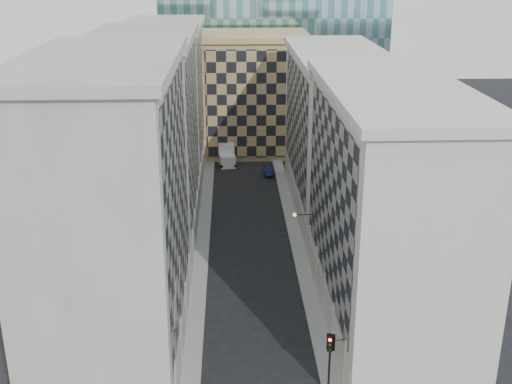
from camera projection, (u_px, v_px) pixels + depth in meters
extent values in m
cube|color=gray|center=(202.00, 247.00, 70.33)|extent=(1.50, 100.00, 0.15)
cube|color=gray|center=(298.00, 245.00, 70.73)|extent=(1.50, 100.00, 0.15)
cube|color=#9A978B|center=(112.00, 218.00, 48.33)|extent=(10.00, 22.00, 23.00)
cube|color=gray|center=(176.00, 199.00, 48.00)|extent=(0.25, 19.36, 18.00)
cube|color=#9A978B|center=(181.00, 330.00, 51.96)|extent=(0.45, 21.12, 3.20)
cube|color=#9A978B|center=(99.00, 60.00, 44.22)|extent=(10.80, 22.80, 0.70)
cylinder|color=#9A978B|center=(177.00, 343.00, 49.16)|extent=(0.90, 0.90, 4.40)
cylinder|color=#9A978B|center=(181.00, 306.00, 54.32)|extent=(0.90, 0.90, 4.40)
cylinder|color=#9A978B|center=(186.00, 276.00, 59.47)|extent=(0.90, 0.90, 4.40)
cube|color=gray|center=(147.00, 144.00, 69.12)|extent=(10.00, 22.00, 22.00)
cube|color=gray|center=(192.00, 130.00, 68.79)|extent=(0.25, 19.36, 17.00)
cube|color=gray|center=(195.00, 224.00, 72.57)|extent=(0.45, 21.12, 3.20)
cube|color=gray|center=(140.00, 37.00, 65.19)|extent=(10.80, 22.80, 0.70)
cylinder|color=gray|center=(189.00, 250.00, 64.63)|extent=(0.90, 0.90, 4.40)
cylinder|color=gray|center=(192.00, 228.00, 69.78)|extent=(0.90, 0.90, 4.40)
cylinder|color=gray|center=(194.00, 210.00, 74.93)|extent=(0.90, 0.90, 4.40)
cylinder|color=gray|center=(196.00, 193.00, 80.09)|extent=(0.90, 0.90, 4.40)
cube|color=#9A978B|center=(166.00, 104.00, 89.91)|extent=(10.00, 22.00, 21.00)
cube|color=gray|center=(200.00, 93.00, 89.58)|extent=(0.25, 19.36, 16.00)
cube|color=#9A978B|center=(202.00, 164.00, 93.19)|extent=(0.45, 21.12, 3.20)
cube|color=#9A978B|center=(162.00, 25.00, 86.15)|extent=(10.80, 22.80, 0.70)
cylinder|color=#9A978B|center=(198.00, 179.00, 85.24)|extent=(0.90, 0.90, 4.40)
cylinder|color=#9A978B|center=(200.00, 166.00, 90.40)|extent=(0.90, 0.90, 4.40)
cylinder|color=#9A978B|center=(201.00, 155.00, 95.55)|extent=(0.90, 0.90, 4.40)
cylinder|color=#9A978B|center=(203.00, 145.00, 100.70)|extent=(0.90, 0.90, 4.40)
cube|color=beige|center=(387.00, 212.00, 53.46)|extent=(10.00, 26.00, 20.00)
cube|color=gray|center=(330.00, 196.00, 52.75)|extent=(0.25, 22.88, 15.00)
cube|color=beige|center=(326.00, 302.00, 56.19)|extent=(0.45, 24.96, 3.20)
cube|color=beige|center=(397.00, 89.00, 49.87)|extent=(10.80, 26.80, 0.70)
cylinder|color=beige|center=(349.00, 368.00, 46.24)|extent=(0.90, 0.90, 4.40)
cylinder|color=beige|center=(338.00, 328.00, 51.11)|extent=(0.90, 0.90, 4.40)
cylinder|color=beige|center=(328.00, 296.00, 55.98)|extent=(0.90, 0.90, 4.40)
cylinder|color=beige|center=(320.00, 269.00, 60.86)|extent=(0.90, 0.90, 4.40)
cylinder|color=beige|center=(313.00, 245.00, 65.73)|extent=(0.90, 0.90, 4.40)
cube|color=beige|center=(336.00, 134.00, 78.93)|extent=(10.00, 28.00, 19.00)
cube|color=gray|center=(297.00, 122.00, 78.22)|extent=(0.25, 24.64, 14.00)
cube|color=beige|center=(296.00, 194.00, 81.49)|extent=(0.45, 26.88, 3.20)
cube|color=beige|center=(339.00, 53.00, 75.52)|extent=(10.80, 28.80, 0.70)
cube|color=#9E8953|center=(255.00, 95.00, 103.12)|extent=(16.00, 14.00, 18.00)
cube|color=tan|center=(256.00, 105.00, 96.47)|extent=(15.20, 0.25, 16.50)
cube|color=#9E8953|center=(255.00, 35.00, 99.86)|extent=(16.80, 14.80, 0.80)
cube|color=#302925|center=(240.00, 52.00, 114.43)|extent=(6.00, 6.00, 28.00)
cylinder|color=gray|center=(175.00, 305.00, 43.19)|extent=(0.10, 2.33, 2.33)
cylinder|color=gray|center=(179.00, 277.00, 46.94)|extent=(0.10, 2.33, 2.33)
cylinder|color=black|center=(304.00, 215.00, 62.98)|extent=(1.80, 0.08, 0.08)
sphere|color=#FFE5B2|center=(295.00, 215.00, 62.95)|extent=(0.36, 0.36, 0.36)
cylinder|color=black|center=(329.00, 372.00, 46.26)|extent=(0.15, 0.15, 3.52)
cube|color=black|center=(330.00, 344.00, 45.44)|extent=(0.45, 0.41, 1.21)
cube|color=black|center=(331.00, 342.00, 45.62)|extent=(0.59, 0.24, 1.38)
sphere|color=#FF0C07|center=(330.00, 340.00, 45.14)|extent=(0.22, 0.22, 0.22)
sphere|color=#331E05|center=(330.00, 345.00, 45.28)|extent=(0.22, 0.22, 0.22)
sphere|color=black|center=(330.00, 350.00, 45.42)|extent=(0.22, 0.22, 0.22)
cube|color=silver|center=(228.00, 161.00, 96.94)|extent=(2.49, 2.67, 1.83)
cube|color=silver|center=(226.00, 152.00, 99.17)|extent=(2.72, 3.89, 3.15)
cylinder|color=black|center=(221.00, 166.00, 96.21)|extent=(0.40, 0.94, 0.92)
cylinder|color=black|center=(235.00, 165.00, 96.49)|extent=(0.40, 0.94, 0.92)
cylinder|color=black|center=(219.00, 157.00, 100.55)|extent=(0.40, 0.94, 0.92)
cylinder|color=black|center=(231.00, 156.00, 100.83)|extent=(0.40, 0.94, 0.92)
imported|color=#0E1636|center=(268.00, 170.00, 93.58)|extent=(1.36, 3.81, 1.25)
cylinder|color=black|center=(339.00, 340.00, 46.02)|extent=(0.78, 0.14, 0.06)
cube|color=#BFB58C|center=(329.00, 345.00, 46.12)|extent=(0.13, 0.69, 0.68)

